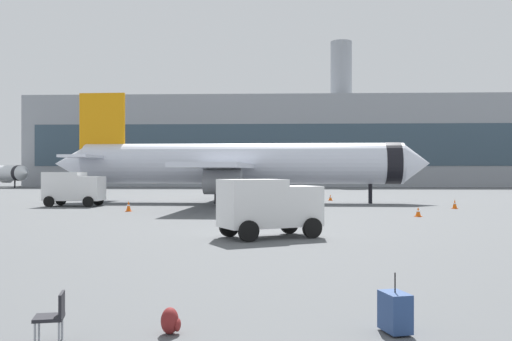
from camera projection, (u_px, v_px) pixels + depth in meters
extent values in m
cylinder|color=silver|center=(242.00, 164.00, 53.83)|extent=(30.13, 5.03, 3.80)
cone|color=silver|center=(417.00, 163.00, 52.49)|extent=(2.55, 3.71, 3.61)
cone|color=silver|center=(71.00, 164.00, 55.19)|extent=(3.34, 3.55, 3.42)
cylinder|color=black|center=(392.00, 163.00, 52.67)|extent=(1.56, 3.93, 3.88)
cube|color=silver|center=(240.00, 167.00, 61.88)|extent=(5.45, 16.18, 0.36)
cube|color=silver|center=(218.00, 166.00, 45.94)|extent=(5.45, 16.18, 0.36)
cylinder|color=gray|center=(238.00, 180.00, 59.39)|extent=(3.29, 2.33, 2.20)
cylinder|color=gray|center=(223.00, 181.00, 48.42)|extent=(3.29, 2.33, 2.20)
cube|color=orange|center=(102.00, 126.00, 54.95)|extent=(4.41, 0.54, 6.40)
cube|color=silver|center=(108.00, 158.00, 58.17)|extent=(2.84, 6.10, 0.24)
cube|color=silver|center=(84.00, 157.00, 51.79)|extent=(2.84, 6.10, 0.24)
cylinder|color=black|center=(370.00, 194.00, 52.83)|extent=(0.36, 0.36, 1.80)
cylinder|color=black|center=(224.00, 192.00, 56.38)|extent=(0.44, 0.44, 1.80)
cylinder|color=black|center=(217.00, 194.00, 51.59)|extent=(0.44, 0.44, 1.80)
cone|color=silver|center=(25.00, 173.00, 102.17)|extent=(2.89, 3.15, 2.63)
cylinder|color=black|center=(19.00, 173.00, 103.10)|extent=(2.39, 2.92, 2.82)
cube|color=silver|center=(15.00, 174.00, 114.15)|extent=(9.26, 11.66, 0.26)
cylinder|color=gray|center=(6.00, 179.00, 112.66)|extent=(2.82, 2.61, 1.60)
cylinder|color=black|center=(15.00, 184.00, 103.93)|extent=(0.26, 0.26, 1.31)
cube|color=white|center=(92.00, 188.00, 48.17)|extent=(1.78, 2.28, 2.04)
cube|color=#1E232D|center=(100.00, 183.00, 48.10)|extent=(0.17, 1.98, 0.84)
cube|color=white|center=(65.00, 186.00, 48.38)|extent=(3.22, 2.35, 2.40)
cylinder|color=black|center=(98.00, 200.00, 49.30)|extent=(0.91, 0.26, 0.90)
cylinder|color=black|center=(88.00, 202.00, 47.01)|extent=(0.91, 0.26, 0.90)
cylinder|color=black|center=(61.00, 200.00, 49.60)|extent=(0.91, 0.26, 0.90)
cylinder|color=black|center=(49.00, 202.00, 47.31)|extent=(0.91, 0.26, 0.90)
cube|color=white|center=(296.00, 206.00, 25.94)|extent=(2.49, 2.59, 1.78)
cube|color=#1E232D|center=(310.00, 196.00, 26.26)|extent=(0.91, 1.63, 0.74)
cube|color=white|center=(252.00, 203.00, 24.99)|extent=(3.27, 3.00, 2.10)
cylinder|color=black|center=(289.00, 224.00, 26.98)|extent=(0.90, 0.62, 0.90)
cylinder|color=black|center=(312.00, 228.00, 25.08)|extent=(0.90, 0.62, 0.90)
cylinder|color=black|center=(229.00, 227.00, 25.65)|extent=(0.90, 0.62, 0.90)
cylinder|color=black|center=(249.00, 231.00, 23.76)|extent=(0.90, 0.62, 0.90)
cube|color=#F2590C|center=(330.00, 200.00, 57.90)|extent=(0.44, 0.44, 0.04)
cone|color=#F2590C|center=(330.00, 197.00, 57.90)|extent=(0.36, 0.36, 0.58)
cylinder|color=white|center=(330.00, 197.00, 57.90)|extent=(0.23, 0.23, 0.10)
cube|color=#F2590C|center=(129.00, 211.00, 42.05)|extent=(0.44, 0.44, 0.04)
cone|color=#F2590C|center=(129.00, 206.00, 42.05)|extent=(0.36, 0.36, 0.75)
cylinder|color=white|center=(129.00, 205.00, 42.05)|extent=(0.23, 0.23, 0.10)
cube|color=#F2590C|center=(418.00, 216.00, 37.15)|extent=(0.44, 0.44, 0.04)
cone|color=#F2590C|center=(418.00, 211.00, 37.15)|extent=(0.36, 0.36, 0.60)
cylinder|color=white|center=(418.00, 211.00, 37.15)|extent=(0.23, 0.23, 0.10)
cube|color=#F2590C|center=(455.00, 208.00, 45.14)|extent=(0.44, 0.44, 0.04)
cone|color=#F2590C|center=(455.00, 204.00, 45.14)|extent=(0.36, 0.36, 0.70)
cylinder|color=white|center=(455.00, 203.00, 45.14)|extent=(0.23, 0.23, 0.10)
cube|color=navy|center=(395.00, 312.00, 10.34)|extent=(0.56, 0.73, 0.70)
cylinder|color=black|center=(395.00, 283.00, 10.34)|extent=(0.02, 0.02, 0.36)
cylinder|color=black|center=(389.00, 328.00, 10.56)|extent=(0.09, 0.05, 0.08)
cylinder|color=black|center=(401.00, 334.00, 10.12)|extent=(0.09, 0.05, 0.08)
ellipsoid|color=maroon|center=(170.00, 321.00, 10.29)|extent=(0.32, 0.40, 0.48)
ellipsoid|color=maroon|center=(177.00, 325.00, 10.29)|extent=(0.12, 0.28, 0.24)
cube|color=black|center=(49.00, 318.00, 9.72)|extent=(0.58, 0.58, 0.06)
cube|color=black|center=(62.00, 304.00, 9.77)|extent=(0.16, 0.48, 0.40)
cylinder|color=#999EA5|center=(35.00, 334.00, 9.50)|extent=(0.04, 0.04, 0.44)
cylinder|color=#999EA5|center=(39.00, 328.00, 9.87)|extent=(0.04, 0.04, 0.44)
cylinder|color=#999EA5|center=(59.00, 333.00, 9.57)|extent=(0.04, 0.04, 0.44)
cylinder|color=#999EA5|center=(62.00, 327.00, 9.95)|extent=(0.04, 0.04, 0.44)
cube|color=gray|center=(294.00, 143.00, 118.85)|extent=(107.19, 18.75, 17.96)
cube|color=#334756|center=(295.00, 145.00, 109.43)|extent=(101.83, 0.10, 8.08)
cylinder|color=gray|center=(341.00, 70.00, 118.48)|extent=(4.40, 4.40, 12.00)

